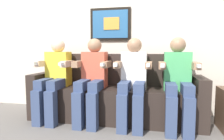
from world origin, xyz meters
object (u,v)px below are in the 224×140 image
object	(u,v)px
person_left_center	(92,77)
person_right_center	(133,78)
person_leftmost	(55,76)
couch	(115,97)
person_rightmost	(178,79)

from	to	relation	value
person_left_center	person_right_center	size ratio (longest dim) A/B	1.00
person_leftmost	person_right_center	size ratio (longest dim) A/B	1.00
person_right_center	couch	bearing A→B (deg)	147.94
person_leftmost	person_left_center	size ratio (longest dim) A/B	1.00
person_left_center	person_rightmost	xyz separation A→B (m)	(1.08, -0.00, 0.00)
person_leftmost	person_rightmost	size ratio (longest dim) A/B	1.00
person_leftmost	couch	bearing A→B (deg)	11.79
couch	person_left_center	xyz separation A→B (m)	(-0.27, -0.17, 0.29)
person_rightmost	person_right_center	bearing A→B (deg)	180.00
person_right_center	person_rightmost	distance (m)	0.54
couch	person_rightmost	xyz separation A→B (m)	(0.81, -0.17, 0.29)
person_right_center	person_rightmost	size ratio (longest dim) A/B	1.00
person_leftmost	person_rightmost	bearing A→B (deg)	0.00
person_leftmost	person_left_center	xyz separation A→B (m)	(0.54, 0.00, -0.00)
couch	person_rightmost	distance (m)	0.88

